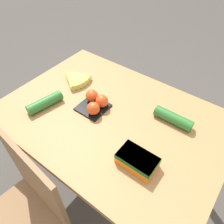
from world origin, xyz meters
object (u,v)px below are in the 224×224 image
at_px(cucumber_far, 45,103).
at_px(cucumber_near, 173,118).
at_px(carrot_bag, 137,160).
at_px(chair, 25,222).
at_px(banana_bunch, 76,79).
at_px(tomato_pack, 95,103).

bearing_deg(cucumber_far, cucumber_near, -152.60).
height_order(carrot_bag, cucumber_near, carrot_bag).
bearing_deg(cucumber_far, chair, 120.93).
xyz_separation_m(chair, banana_bunch, (0.28, -0.69, 0.29)).
distance_m(cucumber_near, cucumber_far, 0.67).
bearing_deg(chair, cucumber_far, 126.60).
relative_size(chair, cucumber_far, 4.52).
distance_m(carrot_bag, cucumber_near, 0.31).
bearing_deg(cucumber_near, tomato_pack, 22.40).
bearing_deg(tomato_pack, cucumber_near, -157.60).
distance_m(chair, cucumber_far, 0.58).
relative_size(tomato_pack, cucumber_near, 0.76).
relative_size(banana_bunch, cucumber_near, 0.85).
bearing_deg(banana_bunch, cucumber_near, -175.25).
height_order(banana_bunch, cucumber_far, cucumber_far).
bearing_deg(tomato_pack, cucumber_far, 34.98).
bearing_deg(cucumber_far, carrot_bag, 179.60).
relative_size(banana_bunch, carrot_bag, 1.00).
relative_size(tomato_pack, cucumber_far, 0.74).
height_order(chair, tomato_pack, chair).
bearing_deg(tomato_pack, chair, 93.70).
bearing_deg(cucumber_near, banana_bunch, 4.75).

